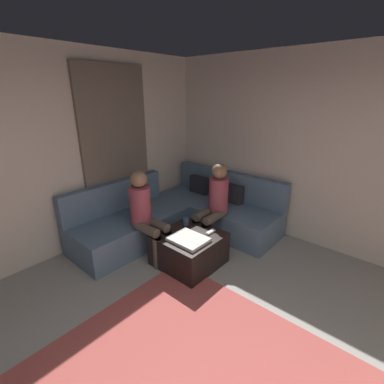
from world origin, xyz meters
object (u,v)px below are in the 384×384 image
ottoman (189,249)px  person_on_couch_back (214,202)px  person_on_couch_side (146,212)px  game_remote (211,232)px  coffee_mug (186,221)px  sectional_couch (181,215)px

ottoman → person_on_couch_back: person_on_couch_back is taller
person_on_couch_back → person_on_couch_side: (-0.46, -0.88, 0.00)m
game_remote → person_on_couch_side: bearing=-147.2°
coffee_mug → person_on_couch_side: bearing=-127.1°
sectional_couch → person_on_couch_side: (0.15, -0.82, 0.38)m
ottoman → game_remote: game_remote is taller
coffee_mug → person_on_couch_back: bearing=72.7°
sectional_couch → person_on_couch_side: bearing=-79.8°
ottoman → person_on_couch_side: person_on_couch_side is taller
game_remote → person_on_couch_back: bearing=121.9°
game_remote → sectional_couch: bearing=157.5°
coffee_mug → person_on_couch_back: size_ratio=0.08×
person_on_couch_back → person_on_couch_side: same height
coffee_mug → person_on_couch_side: (-0.32, -0.42, 0.19)m
sectional_couch → ottoman: 0.90m
ottoman → person_on_couch_side: size_ratio=0.63×
ottoman → coffee_mug: size_ratio=8.00×
sectional_couch → ottoman: bearing=-40.1°
sectional_couch → ottoman: sectional_couch is taller
sectional_couch → person_on_couch_back: 0.72m
sectional_couch → coffee_mug: (0.47, -0.40, 0.19)m
game_remote → coffee_mug: bearing=-174.3°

